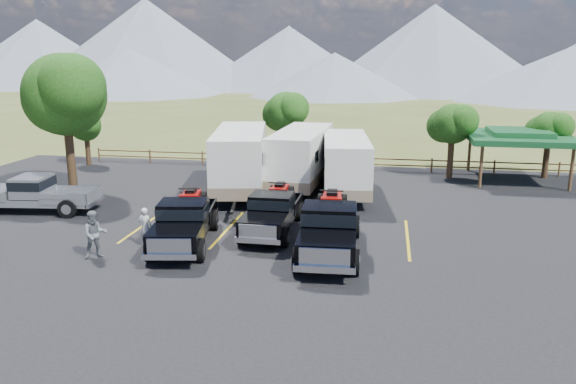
% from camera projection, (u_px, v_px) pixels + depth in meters
% --- Properties ---
extents(ground, '(320.00, 320.00, 0.00)m').
position_uv_depth(ground, '(250.00, 264.00, 21.27)').
color(ground, '#465022').
rests_on(ground, ground).
extents(asphalt_lot, '(44.00, 34.00, 0.04)m').
position_uv_depth(asphalt_lot, '(266.00, 239.00, 24.13)').
color(asphalt_lot, black).
rests_on(asphalt_lot, ground).
extents(stall_lines, '(12.12, 5.50, 0.01)m').
position_uv_depth(stall_lines, '(271.00, 231.00, 25.08)').
color(stall_lines, gold).
rests_on(stall_lines, asphalt_lot).
extents(tree_big_nw, '(5.54, 5.18, 7.84)m').
position_uv_depth(tree_big_nw, '(64.00, 95.00, 30.67)').
color(tree_big_nw, black).
rests_on(tree_big_nw, ground).
extents(tree_ne_a, '(3.11, 2.92, 4.76)m').
position_uv_depth(tree_ne_a, '(452.00, 124.00, 35.20)').
color(tree_ne_a, black).
rests_on(tree_ne_a, ground).
extents(tree_ne_b, '(2.77, 2.59, 4.27)m').
position_uv_depth(tree_ne_b, '(549.00, 130.00, 35.23)').
color(tree_ne_b, black).
rests_on(tree_ne_b, ground).
extents(tree_north, '(3.46, 3.24, 5.25)m').
position_uv_depth(tree_north, '(286.00, 112.00, 38.88)').
color(tree_north, black).
rests_on(tree_north, ground).
extents(tree_nw_small, '(2.59, 2.43, 3.85)m').
position_uv_depth(tree_nw_small, '(86.00, 126.00, 39.56)').
color(tree_nw_small, black).
rests_on(tree_nw_small, ground).
extents(rail_fence, '(36.12, 0.12, 1.00)m').
position_uv_depth(rail_fence, '(342.00, 161.00, 38.48)').
color(rail_fence, brown).
rests_on(rail_fence, ground).
extents(pavilion, '(6.20, 6.20, 3.22)m').
position_uv_depth(pavilion, '(519.00, 137.00, 34.67)').
color(pavilion, brown).
rests_on(pavilion, ground).
extents(mountain_range, '(209.00, 71.00, 20.00)m').
position_uv_depth(mountain_range, '(331.00, 53.00, 122.00)').
color(mountain_range, gray).
rests_on(mountain_range, ground).
extents(rig_left, '(3.01, 6.49, 2.09)m').
position_uv_depth(rig_left, '(185.00, 220.00, 23.31)').
color(rig_left, black).
rests_on(rig_left, asphalt_lot).
extents(rig_center, '(2.12, 5.93, 1.98)m').
position_uv_depth(rig_center, '(273.00, 211.00, 24.94)').
color(rig_center, black).
rests_on(rig_center, asphalt_lot).
extents(rig_right, '(2.64, 6.83, 2.25)m').
position_uv_depth(rig_right, '(330.00, 226.00, 22.21)').
color(rig_right, black).
rests_on(rig_right, asphalt_lot).
extents(trailer_left, '(4.20, 10.41, 3.60)m').
position_uv_depth(trailer_left, '(240.00, 161.00, 31.56)').
color(trailer_left, white).
rests_on(trailer_left, asphalt_lot).
extents(trailer_center, '(2.95, 9.88, 3.43)m').
position_uv_depth(trailer_center, '(301.00, 158.00, 32.81)').
color(trailer_center, white).
rests_on(trailer_center, asphalt_lot).
extents(trailer_right, '(3.29, 9.35, 3.23)m').
position_uv_depth(trailer_right, '(346.00, 165.00, 31.26)').
color(trailer_right, white).
rests_on(trailer_right, asphalt_lot).
extents(pickup_silver, '(6.32, 2.76, 1.84)m').
position_uv_depth(pickup_silver, '(37.00, 193.00, 27.97)').
color(pickup_silver, gray).
rests_on(pickup_silver, asphalt_lot).
extents(person_a, '(0.63, 0.44, 1.63)m').
position_uv_depth(person_a, '(145.00, 227.00, 23.05)').
color(person_a, silver).
rests_on(person_a, asphalt_lot).
extents(person_b, '(1.16, 1.11, 1.89)m').
position_uv_depth(person_b, '(95.00, 234.00, 21.67)').
color(person_b, slate).
rests_on(person_b, asphalt_lot).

